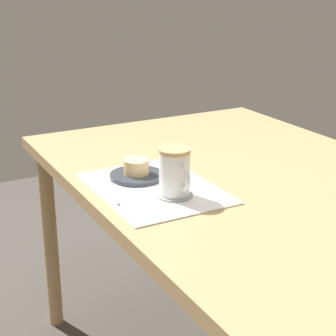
{
  "coord_description": "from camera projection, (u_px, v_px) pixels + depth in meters",
  "views": [
    {
      "loc": [
        1.14,
        -0.88,
        1.24
      ],
      "look_at": [
        -0.05,
        -0.23,
        0.76
      ],
      "focal_mm": 60.0,
      "sensor_mm": 36.0,
      "label": 1
    }
  ],
  "objects": [
    {
      "name": "pastry",
      "position": [
        136.0,
        166.0,
        1.49
      ],
      "size": [
        0.07,
        0.07,
        0.04
      ],
      "primitive_type": "cylinder",
      "color": "#E5BC7F",
      "rests_on": "pastry_plate"
    },
    {
      "name": "coffee_coaster",
      "position": [
        174.0,
        195.0,
        1.38
      ],
      "size": [
        0.09,
        0.09,
        0.0
      ],
      "primitive_type": "cylinder",
      "color": "#99999E",
      "rests_on": "placemat"
    },
    {
      "name": "placemat",
      "position": [
        154.0,
        188.0,
        1.43
      ],
      "size": [
        0.38,
        0.29,
        0.0
      ],
      "primitive_type": "cube",
      "color": "white",
      "rests_on": "dining_table"
    },
    {
      "name": "teaspoon",
      "position": [
        111.0,
        194.0,
        1.38
      ],
      "size": [
        0.13,
        0.03,
        0.01
      ],
      "primitive_type": "cylinder",
      "rotation": [
        0.0,
        1.57,
        -0.13
      ],
      "color": "silver",
      "rests_on": "placemat"
    },
    {
      "name": "dining_table",
      "position": [
        252.0,
        200.0,
        1.54
      ],
      "size": [
        1.37,
        0.9,
        0.71
      ],
      "color": "tan",
      "rests_on": "ground_plane"
    },
    {
      "name": "pastry_plate",
      "position": [
        137.0,
        176.0,
        1.5
      ],
      "size": [
        0.14,
        0.14,
        0.01
      ],
      "primitive_type": "cylinder",
      "color": "#333842",
      "rests_on": "placemat"
    },
    {
      "name": "coffee_mug",
      "position": [
        175.0,
        172.0,
        1.36
      ],
      "size": [
        0.11,
        0.08,
        0.12
      ],
      "color": "white",
      "rests_on": "coffee_coaster"
    }
  ]
}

